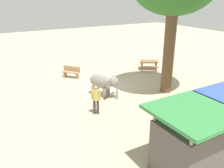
{
  "coord_description": "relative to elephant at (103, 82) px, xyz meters",
  "views": [
    {
      "loc": [
        7.46,
        13.42,
        6.02
      ],
      "look_at": [
        0.57,
        1.54,
        0.8
      ],
      "focal_mm": 37.78,
      "sensor_mm": 36.0,
      "label": 1
    }
  ],
  "objects": [
    {
      "name": "wooden_bench",
      "position": [
        0.48,
        -4.36,
        -0.43
      ],
      "size": [
        1.21,
        1.33,
        0.88
      ],
      "rotation": [
        0.0,
        0.0,
        5.41
      ],
      "color": "#9E7A51",
      "rests_on": "ground_plane"
    },
    {
      "name": "feed_bucket",
      "position": [
        -1.93,
        -2.08,
        -0.74
      ],
      "size": [
        0.36,
        0.36,
        0.32
      ],
      "primitive_type": "cylinder",
      "color": "gray",
      "rests_on": "ground_plane"
    },
    {
      "name": "elephant",
      "position": [
        0.0,
        0.0,
        0.0
      ],
      "size": [
        1.75,
        1.95,
        1.41
      ],
      "rotation": [
        0.0,
        0.0,
        2.12
      ],
      "color": "gray",
      "rests_on": "ground_plane"
    },
    {
      "name": "picnic_table_near",
      "position": [
        -5.98,
        -2.96,
        -0.31
      ],
      "size": [
        2.05,
        2.04,
        0.78
      ],
      "rotation": [
        0.0,
        0.0,
        5.74
      ],
      "color": "olive",
      "rests_on": "ground_plane"
    },
    {
      "name": "market_stall_green",
      "position": [
        0.73,
        7.59,
        0.24
      ],
      "size": [
        2.5,
        2.5,
        2.52
      ],
      "color": "#59514C",
      "rests_on": "ground_plane"
    },
    {
      "name": "person_handler",
      "position": [
        1.49,
        1.95,
        0.05
      ],
      "size": [
        0.44,
        0.32,
        1.62
      ],
      "rotation": [
        0.0,
        0.0,
        -2.15
      ],
      "color": "#3F3833",
      "rests_on": "ground_plane"
    },
    {
      "name": "ground_plane",
      "position": [
        -1.03,
        -1.26,
        -0.9
      ],
      "size": [
        60.0,
        60.0,
        0.0
      ],
      "primitive_type": "plane",
      "color": "#BAA88C"
    }
  ]
}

